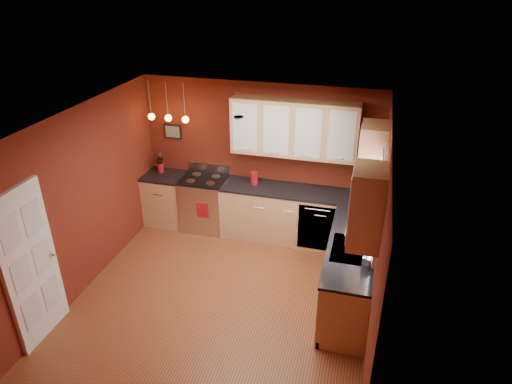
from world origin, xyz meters
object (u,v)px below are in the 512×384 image
(gas_range, at_px, (205,203))
(red_canister, at_px, (254,178))
(sink, at_px, (351,251))
(soap_pump, at_px, (367,260))
(coffee_maker, at_px, (362,190))

(gas_range, bearing_deg, red_canister, 3.88)
(sink, xyz_separation_m, soap_pump, (0.20, -0.34, 0.13))
(sink, bearing_deg, soap_pump, -59.52)
(gas_range, xyz_separation_m, sink, (2.62, -1.50, 0.43))
(coffee_maker, xyz_separation_m, soap_pump, (0.17, -1.88, -0.01))
(red_canister, bearing_deg, sink, -42.06)
(sink, relative_size, coffee_maker, 2.84)
(soap_pump, bearing_deg, coffee_maker, 95.15)
(gas_range, xyz_separation_m, soap_pump, (2.82, -1.84, 0.56))
(coffee_maker, bearing_deg, sink, -95.26)
(gas_range, bearing_deg, coffee_maker, 0.72)
(sink, distance_m, soap_pump, 0.42)
(gas_range, distance_m, soap_pump, 3.42)
(coffee_maker, bearing_deg, red_canister, 175.09)
(red_canister, bearing_deg, gas_range, -176.12)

